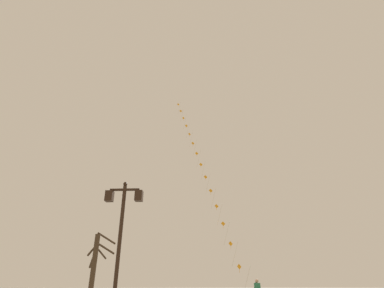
{
  "coord_description": "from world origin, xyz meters",
  "views": [
    {
      "loc": [
        -0.32,
        -1.89,
        1.55
      ],
      "look_at": [
        -1.37,
        21.78,
        12.66
      ],
      "focal_mm": 27.56,
      "sensor_mm": 36.0,
      "label": 1
    }
  ],
  "objects": [
    {
      "name": "twin_lantern_lamp_post",
      "position": [
        -3.39,
        8.98,
        3.5
      ],
      "size": [
        1.42,
        0.28,
        5.07
      ],
      "color": "black",
      "rests_on": "ground_plane"
    },
    {
      "name": "kite_train",
      "position": [
        -0.67,
        27.97,
        13.05
      ],
      "size": [
        6.99,
        14.38,
        25.54
      ],
      "color": "brown",
      "rests_on": "ground_plane"
    },
    {
      "name": "bare_tree",
      "position": [
        -7.15,
        17.32,
        2.37
      ],
      "size": [
        1.76,
        1.39,
        4.43
      ],
      "color": "#423323",
      "rests_on": "ground_plane"
    }
  ]
}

